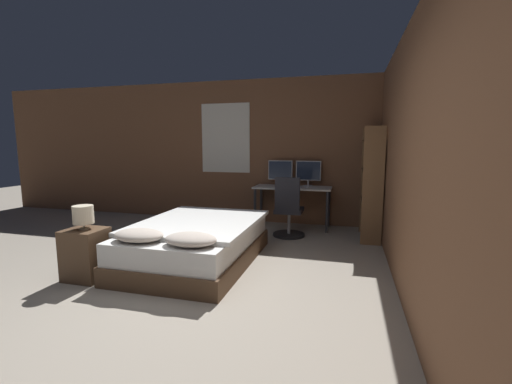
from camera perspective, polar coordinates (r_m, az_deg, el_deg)
The scene contains 13 objects.
ground_plane at distance 3.34m, azimuth -14.82°, elevation -18.99°, with size 20.00×20.00×0.00m, color #9E9384.
wall_back at distance 6.56m, azimuth 1.55°, elevation 6.72°, with size 12.00×0.08×2.70m.
wall_side_right at distance 4.10m, azimuth 23.07°, elevation 5.26°, with size 0.06×12.00×2.70m.
bed at distance 4.45m, azimuth -9.98°, elevation -8.27°, with size 1.42×2.06×0.60m.
nightstand at distance 4.31m, azimuth -26.48°, elevation -9.25°, with size 0.42×0.37×0.57m.
bedside_lamp at distance 4.21m, azimuth -26.86°, elevation -3.42°, with size 0.22×0.22×0.26m.
desk at distance 6.16m, azimuth 6.09°, elevation -0.07°, with size 1.37×0.55×0.74m.
monitor_left at distance 6.34m, azimuth 4.08°, elevation 3.48°, with size 0.45×0.16×0.46m.
monitor_right at distance 6.26m, azimuth 8.73°, elevation 3.35°, with size 0.45×0.16×0.46m.
keyboard at distance 5.98m, azimuth 5.84°, elevation 0.78°, with size 0.38×0.13×0.02m.
computer_mouse at distance 5.94m, azimuth 8.50°, elevation 0.77°, with size 0.07×0.05×0.04m.
office_chair at distance 5.57m, azimuth 5.44°, elevation -3.61°, with size 0.52×0.52×0.98m.
bookshelf at distance 5.57m, azimuth 18.77°, elevation 2.04°, with size 0.30×0.79×1.76m.
Camera 1 is at (1.53, -2.56, 1.50)m, focal length 24.00 mm.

